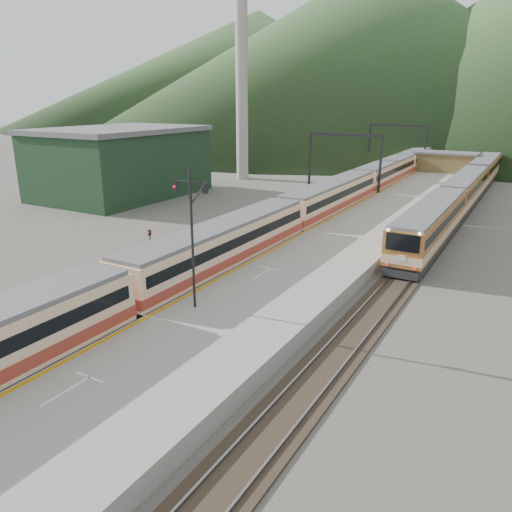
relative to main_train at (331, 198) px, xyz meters
The scene contains 16 objects.
track_main 4.33m from the main_train, 90.00° to the right, with size 2.60×200.00×0.23m.
track_far 6.61m from the main_train, 142.48° to the right, with size 2.60×200.00×0.23m.
track_second 12.29m from the main_train, 18.46° to the right, with size 2.60×200.00×0.23m.
platform 8.24m from the main_train, 46.20° to the right, with size 8.00×100.00×1.00m, color gray.
gantry_near 12.05m from the main_train, 104.32° to the left, with size 9.55×0.25×8.00m.
gantry_far 36.44m from the main_train, 94.51° to the left, with size 9.55×0.25×8.00m.
warehouse 28.15m from the main_train, behind, with size 14.50×20.50×8.60m.
smokestack 31.32m from the main_train, 140.46° to the left, with size 1.80×1.80×30.00m, color #9E998E.
station_shed 34.62m from the main_train, 80.69° to the left, with size 9.40×4.40×3.10m.
hill_a 154.09m from the main_train, 105.31° to the left, with size 180.00×180.00×60.00m, color #29451E.
hill_d 231.36m from the main_train, 121.46° to the left, with size 200.00×200.00×55.00m, color #29451E.
main_train is the anchor object (origin of this frame).
second_train 16.93m from the main_train, 47.22° to the left, with size 2.78×57.14×3.40m.
signal_mast 28.85m from the main_train, 83.56° to the right, with size 2.20×0.38×7.60m.
short_signal_b 16.26m from the main_train, 98.98° to the right, with size 0.27×0.23×2.27m.
short_signal_c 21.62m from the main_train, 109.14° to the right, with size 0.25×0.20×2.27m.
Camera 1 is at (18.95, -5.21, 12.14)m, focal length 35.00 mm.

